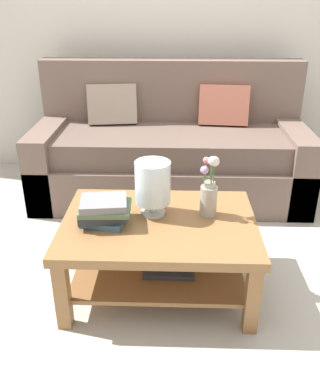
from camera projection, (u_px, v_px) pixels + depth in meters
ground_plane at (175, 258)px, 2.70m from camera, size 10.00×10.00×0.00m
back_wall at (178, 18)px, 3.61m from camera, size 6.40×0.12×2.70m
couch at (170, 151)px, 3.45m from camera, size 2.16×0.90×1.06m
coffee_table at (160, 240)px, 2.30m from camera, size 1.05×0.77×0.44m
book_stack_main at (104, 211)px, 2.20m from camera, size 0.29×0.23×0.14m
glass_hurricane_vase at (153, 184)px, 2.24m from camera, size 0.19×0.19×0.31m
flower_pitcher at (209, 192)px, 2.24m from camera, size 0.10×0.10×0.36m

